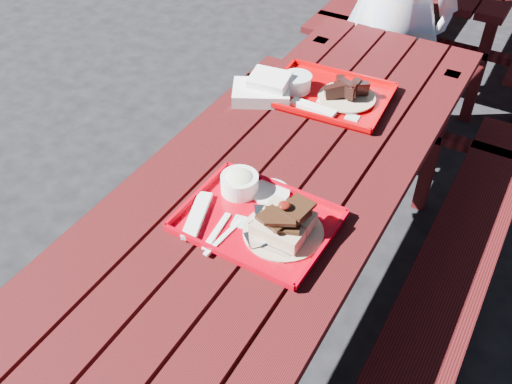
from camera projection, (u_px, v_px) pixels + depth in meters
ground at (274, 319)px, 2.35m from camera, size 60.00×60.00×0.00m
picnic_table_near at (278, 223)px, 1.97m from camera, size 1.41×2.40×0.75m
near_tray at (261, 212)px, 1.69m from camera, size 0.45×0.38×0.14m
far_tray at (327, 93)px, 2.20m from camera, size 0.48×0.38×0.08m
white_cloth at (264, 89)px, 2.20m from camera, size 0.27×0.24×0.09m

